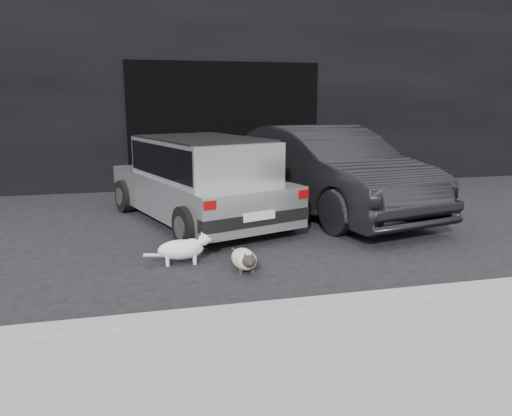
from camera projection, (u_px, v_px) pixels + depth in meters
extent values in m
plane|color=black|center=(206.00, 240.00, 6.66)|extent=(80.00, 80.00, 0.00)
cube|color=black|center=(210.00, 72.00, 12.07)|extent=(34.00, 4.00, 5.00)
cube|color=black|center=(225.00, 126.00, 10.41)|extent=(4.00, 0.10, 2.60)
cube|color=gray|center=(359.00, 304.00, 4.41)|extent=(18.00, 0.25, 0.12)
cube|color=gray|center=(438.00, 375.00, 3.27)|extent=(18.00, 2.20, 0.11)
cube|color=#B9BCBE|center=(198.00, 193.00, 7.66)|extent=(2.58, 3.79, 0.55)
cube|color=#B9BCBE|center=(202.00, 158.00, 7.39)|extent=(2.03, 2.63, 0.55)
cube|color=black|center=(202.00, 158.00, 7.39)|extent=(2.01, 2.55, 0.45)
cube|color=black|center=(256.00, 219.00, 6.29)|extent=(1.53, 0.64, 0.16)
cube|color=black|center=(158.00, 183.00, 9.06)|extent=(1.53, 0.64, 0.16)
cube|color=silver|center=(259.00, 216.00, 6.21)|extent=(0.44, 0.16, 0.11)
cube|color=#8C0707|center=(210.00, 205.00, 5.81)|extent=(0.16, 0.08, 0.11)
cube|color=#8C0707|center=(303.00, 194.00, 6.53)|extent=(0.16, 0.08, 0.11)
cube|color=black|center=(202.00, 138.00, 7.33)|extent=(1.96, 2.41, 0.03)
cylinder|color=black|center=(187.00, 227.00, 6.27)|extent=(0.36, 0.57, 0.53)
cylinder|color=slate|center=(179.00, 228.00, 6.21)|extent=(0.11, 0.28, 0.29)
cylinder|color=black|center=(285.00, 213.00, 7.06)|extent=(0.36, 0.57, 0.53)
cylinder|color=slate|center=(291.00, 212.00, 7.11)|extent=(0.11, 0.28, 0.29)
cylinder|color=black|center=(125.00, 196.00, 8.29)|extent=(0.36, 0.57, 0.53)
cylinder|color=slate|center=(119.00, 197.00, 8.24)|extent=(0.11, 0.28, 0.29)
cylinder|color=black|center=(207.00, 188.00, 9.08)|extent=(0.36, 0.57, 0.53)
cylinder|color=slate|center=(212.00, 187.00, 9.14)|extent=(0.11, 0.28, 0.29)
imported|color=black|center=(325.00, 170.00, 8.11)|extent=(2.46, 4.55, 1.42)
ellipsoid|color=beige|center=(244.00, 259.00, 5.49)|extent=(0.27, 0.53, 0.20)
ellipsoid|color=beige|center=(246.00, 260.00, 5.36)|extent=(0.23, 0.23, 0.19)
ellipsoid|color=black|center=(249.00, 261.00, 5.22)|extent=(0.15, 0.13, 0.13)
sphere|color=black|center=(250.00, 264.00, 5.16)|extent=(0.06, 0.06, 0.06)
cone|color=black|center=(252.00, 255.00, 5.23)|extent=(0.05, 0.06, 0.07)
cone|color=black|center=(245.00, 255.00, 5.21)|extent=(0.05, 0.06, 0.07)
cylinder|color=black|center=(253.00, 270.00, 5.37)|extent=(0.04, 0.04, 0.07)
cylinder|color=black|center=(241.00, 271.00, 5.34)|extent=(0.04, 0.04, 0.07)
cylinder|color=black|center=(247.00, 261.00, 5.67)|extent=(0.04, 0.04, 0.07)
cylinder|color=black|center=(236.00, 262.00, 5.64)|extent=(0.04, 0.04, 0.07)
cylinder|color=black|center=(239.00, 254.00, 5.77)|extent=(0.13, 0.29, 0.09)
ellipsoid|color=white|center=(181.00, 250.00, 5.66)|extent=(0.52, 0.27, 0.22)
ellipsoid|color=white|center=(192.00, 247.00, 5.68)|extent=(0.23, 0.23, 0.19)
ellipsoid|color=silver|center=(204.00, 240.00, 5.70)|extent=(0.13, 0.15, 0.13)
sphere|color=silver|center=(209.00, 240.00, 5.71)|extent=(0.06, 0.06, 0.06)
cone|color=silver|center=(202.00, 234.00, 5.72)|extent=(0.06, 0.05, 0.07)
cone|color=silver|center=(203.00, 236.00, 5.64)|extent=(0.06, 0.05, 0.07)
cylinder|color=silver|center=(194.00, 255.00, 5.78)|extent=(0.04, 0.04, 0.13)
cylinder|color=silver|center=(195.00, 259.00, 5.65)|extent=(0.04, 0.04, 0.13)
cylinder|color=silver|center=(167.00, 257.00, 5.72)|extent=(0.04, 0.04, 0.13)
cylinder|color=silver|center=(168.00, 261.00, 5.59)|extent=(0.04, 0.04, 0.13)
cylinder|color=silver|center=(156.00, 255.00, 5.62)|extent=(0.28, 0.12, 0.09)
ellipsoid|color=gray|center=(172.00, 249.00, 5.62)|extent=(0.19, 0.15, 0.09)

